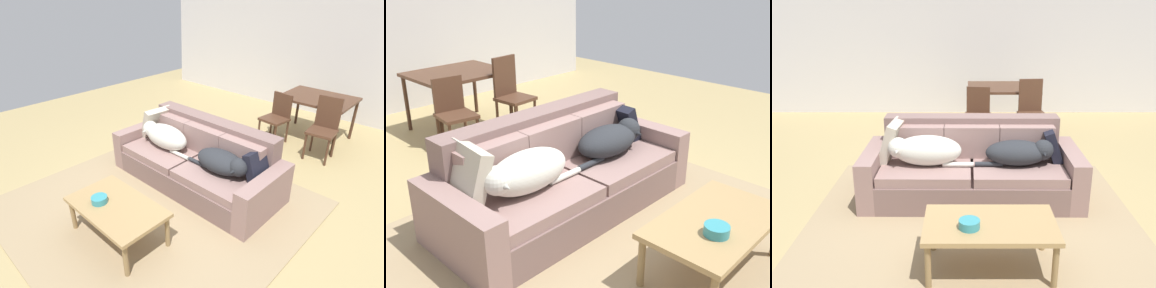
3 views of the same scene
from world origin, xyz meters
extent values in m
plane|color=tan|center=(0.00, 0.00, 0.00)|extent=(10.00, 10.00, 0.00)
cube|color=silver|center=(0.00, 4.00, 1.35)|extent=(8.00, 0.12, 2.70)
cube|color=#9B8460|center=(-0.04, -0.52, 0.01)|extent=(3.32, 3.23, 0.01)
cube|color=#745A55|center=(-0.04, 0.16, 0.16)|extent=(1.99, 1.01, 0.31)
cube|color=gray|center=(-0.53, 0.17, 0.37)|extent=(0.97, 0.96, 0.11)
cube|color=gray|center=(0.46, 0.16, 0.37)|extent=(0.97, 0.96, 0.11)
cube|color=#745A55|center=(-0.03, 0.54, 0.63)|extent=(1.99, 0.26, 0.43)
cube|color=gray|center=(-0.65, 0.35, 0.60)|extent=(0.61, 0.16, 0.36)
cube|color=gray|center=(-0.04, 0.35, 0.60)|extent=(0.61, 0.16, 0.36)
cube|color=gray|center=(0.58, 0.34, 0.60)|extent=(0.61, 0.16, 0.36)
cube|color=gray|center=(-1.12, 0.17, 0.28)|extent=(0.19, 0.99, 0.56)
cube|color=gray|center=(1.05, 0.16, 0.28)|extent=(0.19, 0.99, 0.56)
ellipsoid|color=silver|center=(-0.51, 0.09, 0.58)|extent=(0.73, 0.35, 0.33)
sphere|color=silver|center=(-0.82, 0.08, 0.62)|extent=(0.22, 0.22, 0.22)
cone|color=#A09F94|center=(-0.82, -0.02, 0.61)|extent=(0.10, 0.12, 0.10)
cylinder|color=silver|center=(-0.19, 0.02, 0.45)|extent=(0.33, 0.05, 0.05)
ellipsoid|color=#27292E|center=(0.44, 0.11, 0.55)|extent=(0.67, 0.39, 0.27)
sphere|color=#27292E|center=(0.72, 0.08, 0.59)|extent=(0.22, 0.22, 0.22)
cone|color=black|center=(0.72, -0.02, 0.58)|extent=(0.10, 0.12, 0.10)
cylinder|color=#27292E|center=(0.14, 0.03, 0.45)|extent=(0.30, 0.05, 0.05)
cube|color=#B8AD99|center=(-0.93, 0.29, 0.62)|extent=(0.28, 0.47, 0.46)
cube|color=black|center=(0.86, 0.28, 0.58)|extent=(0.24, 0.37, 0.38)
cube|color=#A48352|center=(0.09, -1.18, 0.41)|extent=(1.07, 0.63, 0.04)
cylinder|color=olive|center=(-0.40, -1.44, 0.19)|extent=(0.05, 0.05, 0.39)
cylinder|color=olive|center=(0.57, -1.44, 0.19)|extent=(0.05, 0.05, 0.39)
cylinder|color=olive|center=(-0.40, -0.91, 0.19)|extent=(0.05, 0.05, 0.39)
cylinder|color=olive|center=(0.57, -0.91, 0.19)|extent=(0.05, 0.05, 0.39)
cylinder|color=teal|center=(-0.08, -1.27, 0.46)|extent=(0.17, 0.17, 0.07)
cube|color=#4D3020|center=(0.51, 2.70, 0.74)|extent=(1.14, 0.93, 0.04)
cylinder|color=#41281B|center=(-0.01, 2.29, 0.36)|extent=(0.05, 0.05, 0.72)
cylinder|color=#41281B|center=(1.03, 2.29, 0.36)|extent=(0.05, 0.05, 0.72)
cylinder|color=#41281B|center=(-0.01, 3.12, 0.36)|extent=(0.05, 0.05, 0.72)
cylinder|color=#41281B|center=(1.03, 3.12, 0.36)|extent=(0.05, 0.05, 0.72)
cube|color=#4D3020|center=(0.07, 2.06, 0.42)|extent=(0.45, 0.45, 0.04)
cube|color=#4D3020|center=(0.10, 2.24, 0.64)|extent=(0.36, 0.08, 0.40)
cylinder|color=#452B1D|center=(-0.12, 1.91, 0.20)|extent=(0.04, 0.04, 0.40)
cylinder|color=#452B1D|center=(0.22, 1.87, 0.20)|extent=(0.04, 0.04, 0.40)
cylinder|color=#452B1D|center=(-0.07, 2.25, 0.20)|extent=(0.04, 0.04, 0.40)
cylinder|color=#452B1D|center=(0.26, 2.21, 0.20)|extent=(0.04, 0.04, 0.40)
cube|color=#4D3020|center=(0.91, 2.03, 0.45)|extent=(0.43, 0.43, 0.04)
cube|color=#4D3020|center=(0.90, 2.21, 0.72)|extent=(0.36, 0.07, 0.50)
cylinder|color=#452B1D|center=(0.76, 1.84, 0.22)|extent=(0.04, 0.04, 0.43)
cylinder|color=#452B1D|center=(1.10, 1.87, 0.22)|extent=(0.04, 0.04, 0.43)
cylinder|color=#452B1D|center=(0.73, 2.18, 0.22)|extent=(0.04, 0.04, 0.43)
cylinder|color=#452B1D|center=(1.07, 2.21, 0.22)|extent=(0.04, 0.04, 0.43)
camera|label=1|loc=(2.46, -2.58, 2.46)|focal=29.59mm
camera|label=2|loc=(-2.48, -2.32, 2.08)|focal=41.81mm
camera|label=3|loc=(-0.12, -4.18, 2.12)|focal=39.73mm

